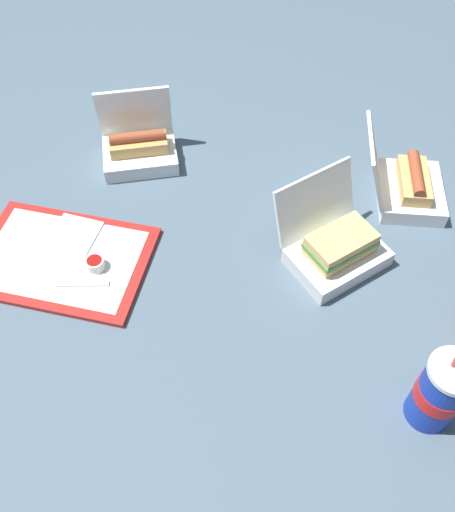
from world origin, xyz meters
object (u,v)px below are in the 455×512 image
clamshell_hotdog_front (139,147)px  clamshell_hotdog_back (407,185)px  soda_cup_back (440,392)px  plastic_fork (83,284)px  clamshell_sandwich_center (336,247)px  ketchup_cup (95,263)px  food_tray (62,258)px

clamshell_hotdog_front → clamshell_hotdog_back: bearing=167.2°
clamshell_hotdog_back → soda_cup_back: 0.54m
plastic_fork → clamshell_hotdog_back: 0.76m
plastic_fork → clamshell_sandwich_center: clamshell_sandwich_center is taller
ketchup_cup → clamshell_hotdog_back: (-0.70, -0.20, 0.01)m
food_tray → clamshell_hotdog_back: (-0.78, -0.17, 0.03)m
plastic_fork → soda_cup_back: (-0.66, 0.28, 0.07)m
food_tray → ketchup_cup: bearing=158.4°
clamshell_sandwich_center → clamshell_hotdog_back: (-0.19, -0.18, -0.00)m
clamshell_hotdog_front → clamshell_hotdog_back: size_ratio=0.91×
soda_cup_back → clamshell_hotdog_back: bearing=-97.2°
ketchup_cup → soda_cup_back: bearing=152.6°
plastic_fork → clamshell_hotdog_back: clamshell_hotdog_back is taller
clamshell_hotdog_front → clamshell_sandwich_center: (-0.44, 0.33, 0.00)m
clamshell_sandwich_center → clamshell_hotdog_back: size_ratio=1.23×
ketchup_cup → clamshell_hotdog_back: size_ratio=0.19×
clamshell_sandwich_center → soda_cup_back: size_ratio=1.14×
clamshell_hotdog_back → food_tray: bearing=12.4°
clamshell_hotdog_back → plastic_fork: bearing=18.9°
food_tray → clamshell_sandwich_center: size_ratio=1.59×
ketchup_cup → clamshell_sandwich_center: size_ratio=0.15×
clamshell_hotdog_front → clamshell_sandwich_center: same height
plastic_fork → clamshell_sandwich_center: size_ratio=0.41×
soda_cup_back → ketchup_cup: bearing=-27.4°
food_tray → clamshell_hotdog_back: 0.80m
clamshell_sandwich_center → plastic_fork: bearing=7.0°
plastic_fork → clamshell_sandwich_center: (-0.53, -0.06, 0.03)m
ketchup_cup → clamshell_hotdog_back: 0.73m
plastic_fork → clamshell_hotdog_front: size_ratio=0.56×
clamshell_hotdog_front → soda_cup_back: bearing=129.9°
clamshell_sandwich_center → soda_cup_back: 0.37m
ketchup_cup → plastic_fork: 0.05m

